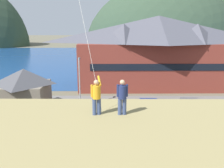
{
  "coord_description": "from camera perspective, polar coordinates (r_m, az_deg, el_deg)",
  "views": [
    {
      "loc": [
        0.75,
        -19.27,
        10.48
      ],
      "look_at": [
        0.55,
        9.0,
        3.48
      ],
      "focal_mm": 36.83,
      "sensor_mm": 36.0,
      "label": 1
    }
  ],
  "objects": [
    {
      "name": "ground_plane",
      "position": [
        21.95,
        -1.66,
        -14.62
      ],
      "size": [
        600.0,
        600.0,
        0.0
      ],
      "primitive_type": "plane",
      "color": "#66604C"
    },
    {
      "name": "parked_car_mid_row_far",
      "position": [
        28.5,
        9.25,
        -5.57
      ],
      "size": [
        4.27,
        2.2,
        1.82
      ],
      "color": "navy",
      "rests_on": "parking_lot_pad"
    },
    {
      "name": "moored_boat_wharfside",
      "position": [
        54.19,
        -4.55,
        3.48
      ],
      "size": [
        2.99,
        7.31,
        2.16
      ],
      "color": "navy",
      "rests_on": "ground"
    },
    {
      "name": "storage_shed_near_lot",
      "position": [
        30.49,
        -20.76,
        -1.42
      ],
      "size": [
        5.84,
        6.06,
        5.58
      ],
      "color": "#756B5B",
      "rests_on": "ground"
    },
    {
      "name": "bay_water",
      "position": [
        79.96,
        -0.14,
        6.38
      ],
      "size": [
        360.0,
        84.0,
        0.03
      ],
      "primitive_type": "cube",
      "color": "navy",
      "rests_on": "ground"
    },
    {
      "name": "harbor_lodge",
      "position": [
        41.79,
        11.27,
        8.3
      ],
      "size": [
        29.09,
        11.55,
        12.43
      ],
      "color": "brown",
      "rests_on": "ground"
    },
    {
      "name": "parking_lot_pad",
      "position": [
        26.43,
        -1.28,
        -9.35
      ],
      "size": [
        40.0,
        20.0,
        0.1
      ],
      "primitive_type": "cube",
      "color": "slate",
      "rests_on": "ground"
    },
    {
      "name": "parked_car_front_row_red",
      "position": [
        23.25,
        12.3,
        -10.33
      ],
      "size": [
        4.32,
        2.29,
        1.82
      ],
      "color": "navy",
      "rests_on": "parking_lot_pad"
    },
    {
      "name": "person_companion",
      "position": [
        11.05,
        2.56,
        -3.02
      ],
      "size": [
        0.55,
        0.4,
        1.74
      ],
      "color": "#384770",
      "rests_on": "grassy_hill_foreground"
    },
    {
      "name": "far_hill_east_peak",
      "position": [
        130.78,
        11.93,
        9.01
      ],
      "size": [
        81.6,
        71.8,
        66.4
      ],
      "primitive_type": "ellipsoid",
      "color": "#334733",
      "rests_on": "ground"
    },
    {
      "name": "parked_car_front_row_end",
      "position": [
        29.98,
        18.63,
        -5.16
      ],
      "size": [
        4.23,
        2.11,
        1.82
      ],
      "color": "slate",
      "rests_on": "parking_lot_pad"
    },
    {
      "name": "moored_boat_outer_mooring",
      "position": [
        52.92,
        3.0,
        3.26
      ],
      "size": [
        3.05,
        7.86,
        2.16
      ],
      "color": "silver",
      "rests_on": "ground"
    },
    {
      "name": "parked_car_back_row_right",
      "position": [
        27.27,
        -8.35,
        -6.45
      ],
      "size": [
        4.22,
        2.09,
        1.82
      ],
      "color": "#B28923",
      "rests_on": "parking_lot_pad"
    },
    {
      "name": "parked_car_front_row_silver",
      "position": [
        23.28,
        -16.15,
        -10.54
      ],
      "size": [
        4.34,
        2.33,
        1.82
      ],
      "color": "black",
      "rests_on": "parking_lot_pad"
    },
    {
      "name": "wharf_dock",
      "position": [
        55.81,
        -0.83,
        3.44
      ],
      "size": [
        3.2,
        15.7,
        0.7
      ],
      "color": "#70604C",
      "rests_on": "ground"
    },
    {
      "name": "person_kite_flyer",
      "position": [
        11.05,
        -3.88,
        -2.94
      ],
      "size": [
        0.52,
        0.7,
        1.86
      ],
      "color": "#384770",
      "rests_on": "grassy_hill_foreground"
    },
    {
      "name": "parking_light_pole",
      "position": [
        30.89,
        -8.06,
        1.41
      ],
      "size": [
        0.24,
        0.78,
        6.49
      ],
      "color": "#ADADB2",
      "rests_on": "parking_lot_pad"
    }
  ]
}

